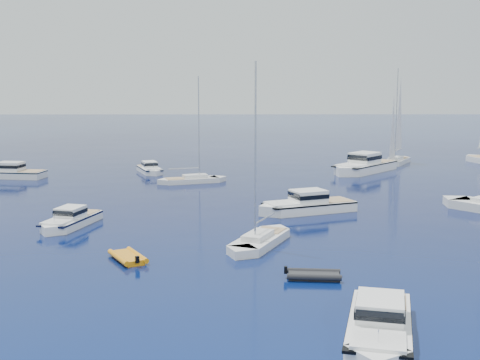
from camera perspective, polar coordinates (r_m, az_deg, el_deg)
The scene contains 12 objects.
ground at distance 38.58m, azimuth -3.02°, elevation -9.26°, with size 400.00×400.00×0.00m, color navy.
motor_cruiser_near at distance 31.45m, azimuth 12.37°, elevation -13.76°, with size 2.92×9.53×2.50m, color white, non-canonical shape.
motor_cruiser_left at distance 55.03m, azimuth -15.01°, elevation -4.05°, with size 2.45×8.02×2.10m, color white, non-canonical shape.
motor_cruiser_centre at distance 59.22m, azimuth 5.97°, elevation -2.89°, with size 3.10×10.13×2.66m, color white, non-canonical shape.
motor_cruiser_far_l at distance 85.01m, azimuth -19.96°, elevation 0.19°, with size 3.00×9.81×2.58m, color silver, non-canonical shape.
motor_cruiser_distant at distance 86.47m, azimuth 11.01°, elevation 0.70°, with size 3.92×12.82×3.36m, color white, non-canonical shape.
motor_cruiser_horizon at distance 85.16m, azimuth -8.08°, elevation 0.65°, with size 2.28×7.45×1.96m, color white, non-canonical shape.
sailboat_fore at distance 47.27m, azimuth 1.78°, elevation -5.85°, with size 2.46×9.46×13.91m, color silver, non-canonical shape.
sailboat_centre at distance 76.23m, azimuth -4.31°, elevation -0.24°, with size 2.32×8.92×13.12m, color silver, non-canonical shape.
sailboat_sails_far at distance 96.71m, azimuth 13.85°, elevation 1.45°, with size 2.55×9.80×14.41m, color silver, non-canonical shape.
tender_yellow at distance 43.98m, azimuth -10.03°, elevation -7.11°, with size 2.04×3.74×0.95m, color orange, non-canonical shape.
tender_grey_near at distance 39.68m, azimuth 6.64°, elevation -8.80°, with size 1.92×3.46×0.95m, color black, non-canonical shape.
Camera 1 is at (1.72, -36.64, 11.96)m, focal length 47.55 mm.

